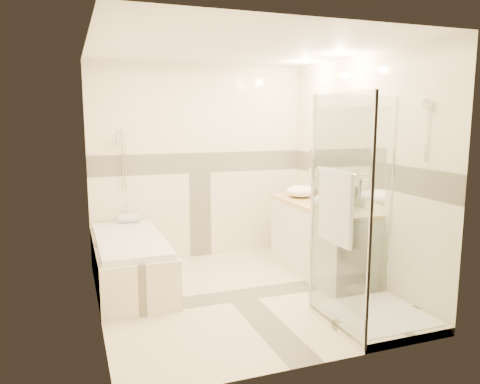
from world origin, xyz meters
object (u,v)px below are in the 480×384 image
object	(u,v)px
amenity_bottle_a	(324,197)
amenity_bottle_b	(316,195)
shower_enclosure	(364,268)
vessel_sink_far	(333,200)
vessel_sink_near	(301,191)
bathtub	(130,259)
vanity	(320,239)

from	to	relation	value
amenity_bottle_a	amenity_bottle_b	size ratio (longest dim) A/B	1.17
shower_enclosure	amenity_bottle_a	size ratio (longest dim) A/B	11.00
vessel_sink_far	amenity_bottle_b	distance (m)	0.40
vessel_sink_near	amenity_bottle_a	xyz separation A→B (m)	(0.00, -0.57, 0.02)
vessel_sink_far	amenity_bottle_b	xyz separation A→B (m)	(0.00, 0.40, -0.01)
bathtub	shower_enclosure	size ratio (longest dim) A/B	0.83
shower_enclosure	vessel_sink_near	xyz separation A→B (m)	(0.27, 1.75, 0.42)
shower_enclosure	amenity_bottle_a	world-z (taller)	shower_enclosure
bathtub	vessel_sink_near	bearing A→B (deg)	3.40
vanity	vessel_sink_near	bearing A→B (deg)	92.40
vessel_sink_near	vessel_sink_far	distance (m)	0.76
vessel_sink_far	amenity_bottle_a	bearing A→B (deg)	90.00
amenity_bottle_a	vanity	bearing A→B (deg)	77.41
vessel_sink_near	vanity	bearing A→B (deg)	-87.60
shower_enclosure	amenity_bottle_b	size ratio (longest dim) A/B	12.91
bathtub	amenity_bottle_b	size ratio (longest dim) A/B	10.76
amenity_bottle_a	vessel_sink_near	bearing A→B (deg)	90.00
shower_enclosure	amenity_bottle_a	xyz separation A→B (m)	(0.27, 1.18, 0.44)
vanity	vessel_sink_near	size ratio (longest dim) A/B	4.25
bathtub	amenity_bottle_b	xyz separation A→B (m)	(2.13, -0.24, 0.62)
vanity	vessel_sink_far	world-z (taller)	vessel_sink_far
amenity_bottle_a	bathtub	bearing A→B (deg)	168.34
bathtub	vessel_sink_far	distance (m)	2.31
vessel_sink_near	vessel_sink_far	bearing A→B (deg)	-90.00
vanity	vessel_sink_far	distance (m)	0.59
bathtub	shower_enclosure	xyz separation A→B (m)	(1.86, -1.62, 0.20)
bathtub	amenity_bottle_b	bearing A→B (deg)	-6.48
bathtub	vessel_sink_far	world-z (taller)	vessel_sink_far
bathtub	vessel_sink_near	distance (m)	2.22
shower_enclosure	vessel_sink_near	bearing A→B (deg)	81.13
vanity	amenity_bottle_a	xyz separation A→B (m)	(-0.02, -0.09, 0.52)
vessel_sink_far	vessel_sink_near	bearing A→B (deg)	90.00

